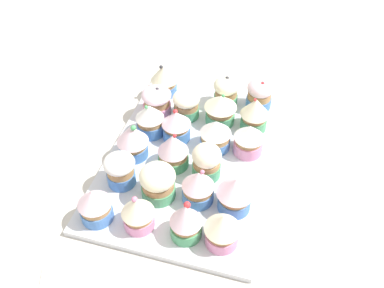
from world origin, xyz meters
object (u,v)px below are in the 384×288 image
object	(u,v)px
cupcake_4	(120,169)
cupcake_9	(158,182)
cupcake_20	(235,193)
cupcake_16	(186,220)
cupcake_17	(260,94)
cupcake_2	(150,119)
cupcake_13	(215,134)
cupcake_19	(249,139)
cupcake_14	(207,161)
cupcake_18	(255,113)
cupcake_5	(95,205)
cupcake_7	(176,125)
cupcake_11	(226,91)
cupcake_0	(164,79)
cupcake_12	(221,108)
cupcake_8	(173,150)
cupcake_21	(222,229)
cupcake_1	(157,101)
cupcake_15	(198,186)
cupcake_6	(186,104)
baking_tray	(192,157)
cupcake_3	(133,140)

from	to	relation	value
cupcake_4	cupcake_9	xyz separation A→B (cm)	(1.05, 7.56, 0.15)
cupcake_20	cupcake_9	bearing A→B (deg)	-85.93
cupcake_16	cupcake_17	size ratio (longest dim) A/B	1.12
cupcake_2	cupcake_13	xyz separation A→B (cm)	(0.56, 13.84, -0.21)
cupcake_9	cupcake_19	world-z (taller)	cupcake_9
cupcake_9	cupcake_14	world-z (taller)	cupcake_14
cupcake_14	cupcake_18	distance (cm)	16.68
cupcake_5	cupcake_7	distance (cm)	23.88
cupcake_11	cupcake_14	world-z (taller)	cupcake_14
cupcake_0	cupcake_12	world-z (taller)	cupcake_0
cupcake_8	cupcake_21	size ratio (longest dim) A/B	1.12
cupcake_1	cupcake_12	size ratio (longest dim) A/B	0.94
cupcake_0	cupcake_20	size ratio (longest dim) A/B	1.06
cupcake_8	cupcake_13	world-z (taller)	cupcake_8
cupcake_15	cupcake_7	bearing A→B (deg)	-149.65
cupcake_1	cupcake_20	distance (cm)	29.70
cupcake_4	cupcake_18	distance (cm)	29.96
cupcake_1	cupcake_6	bearing A→B (deg)	97.06
cupcake_2	cupcake_21	size ratio (longest dim) A/B	1.07
baking_tray	cupcake_7	size ratio (longest dim) A/B	6.52
cupcake_16	cupcake_19	world-z (taller)	cupcake_16
cupcake_6	cupcake_3	bearing A→B (deg)	-24.97
cupcake_1	cupcake_3	xyz separation A→B (cm)	(13.38, -0.22, 0.66)
baking_tray	cupcake_20	world-z (taller)	cupcake_20
cupcake_13	cupcake_6	bearing A→B (deg)	-133.03
cupcake_2	cupcake_9	distance (cm)	16.87
cupcake_11	cupcake_1	bearing A→B (deg)	-62.89
cupcake_0	cupcake_11	bearing A→B (deg)	88.71
cupcake_6	cupcake_20	world-z (taller)	cupcake_20
cupcake_0	cupcake_18	xyz separation A→B (cm)	(6.42, 21.71, 0.02)
cupcake_19	cupcake_12	bearing A→B (deg)	-134.85
cupcake_6	cupcake_20	distance (cm)	26.16
cupcake_4	cupcake_7	distance (cm)	15.54
cupcake_6	cupcake_16	xyz separation A→B (cm)	(29.11, 8.43, 0.58)
cupcake_8	cupcake_16	size ratio (longest dim) A/B	0.98
cupcake_6	cupcake_20	xyz separation A→B (cm)	(21.49, 14.90, 0.59)
cupcake_18	cupcake_3	bearing A→B (deg)	-56.04
cupcake_0	cupcake_5	distance (cm)	36.47
cupcake_2	cupcake_20	xyz separation A→B (cm)	(14.39, 20.53, 0.24)
cupcake_16	cupcake_5	bearing A→B (deg)	-87.00
baking_tray	cupcake_2	world-z (taller)	cupcake_2
cupcake_0	cupcake_14	world-z (taller)	cupcake_0
cupcake_1	cupcake_11	bearing A→B (deg)	117.11
cupcake_0	cupcake_4	size ratio (longest dim) A/B	1.18
cupcake_19	cupcake_6	bearing A→B (deg)	-115.92
cupcake_8	cupcake_13	distance (cm)	9.49
cupcake_13	cupcake_5	bearing A→B (deg)	-34.70
cupcake_13	cupcake_15	bearing A→B (deg)	0.70
cupcake_4	cupcake_1	bearing A→B (deg)	-179.52
cupcake_3	cupcake_8	world-z (taller)	cupcake_3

